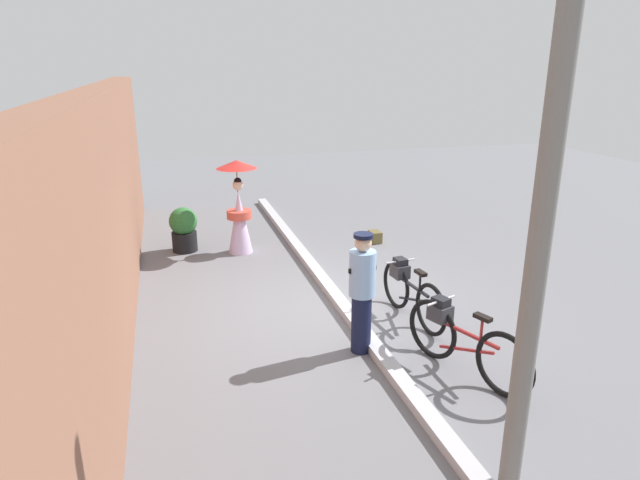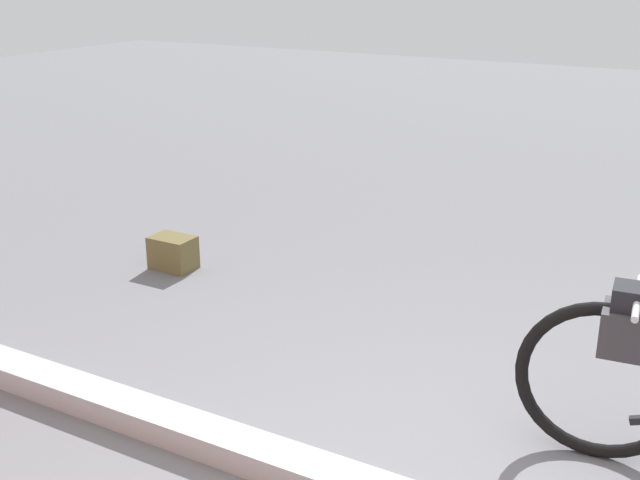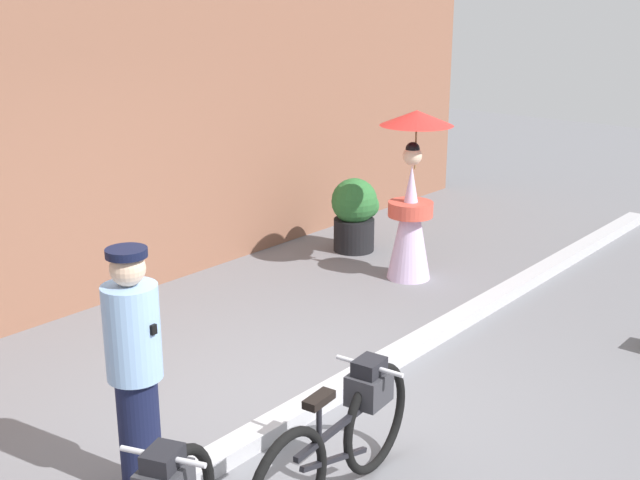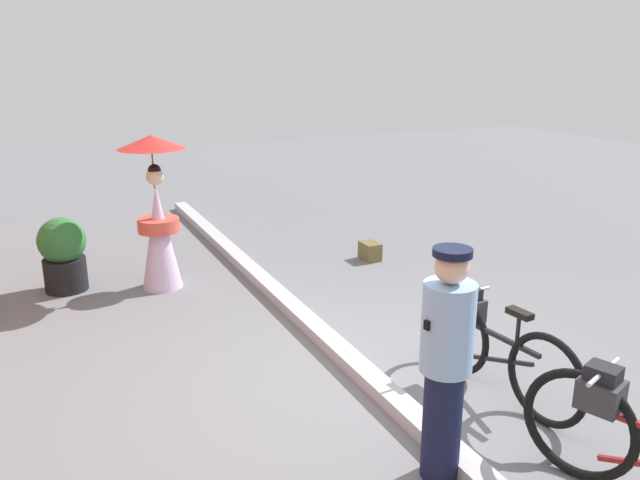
{
  "view_description": "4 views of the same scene",
  "coord_description": "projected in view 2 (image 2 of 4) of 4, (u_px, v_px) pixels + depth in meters",
  "views": [
    {
      "loc": [
        -7.39,
        2.46,
        3.62
      ],
      "look_at": [
        0.61,
        0.18,
        0.94
      ],
      "focal_mm": 30.82,
      "sensor_mm": 36.0,
      "label": 1
    },
    {
      "loc": [
        -0.63,
        2.46,
        2.11
      ],
      "look_at": [
        0.65,
        0.2,
        1.2
      ],
      "focal_mm": 44.78,
      "sensor_mm": 36.0,
      "label": 2
    },
    {
      "loc": [
        -4.02,
        -3.56,
        3.05
      ],
      "look_at": [
        0.54,
        0.27,
        1.21
      ],
      "focal_mm": 45.37,
      "sensor_mm": 36.0,
      "label": 3
    },
    {
      "loc": [
        -4.3,
        2.46,
        2.76
      ],
      "look_at": [
        0.15,
        0.37,
        1.3
      ],
      "focal_mm": 35.38,
      "sensor_mm": 36.0,
      "label": 4
    }
  ],
  "objects": [
    {
      "name": "backpack_on_pavement",
      "position": [
        174.0,
        252.0,
        5.73
      ],
      "size": [
        0.31,
        0.22,
        0.24
      ],
      "color": "brown",
      "rests_on": "ground_plane"
    }
  ]
}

